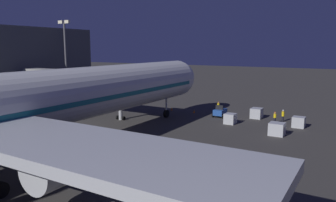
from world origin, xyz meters
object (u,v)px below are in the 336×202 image
Objects in this scene: baggage_container_near_belt at (299,122)px; ground_crew_marshaller_fwd at (218,106)px; ground_crew_near_nose_gear at (275,117)px; baggage_container_spare at (277,129)px; traffic_cone_nose_starboard at (172,109)px; ground_crew_by_belt_loader at (283,115)px; apron_floodlight_mast at (66,55)px; baggage_tug_lead at (220,112)px; baggage_container_mid_row at (257,113)px; traffic_cone_nose_port at (194,111)px; jet_bridge at (84,79)px; baggage_container_far_row at (230,119)px.

ground_crew_marshaller_fwd is (13.79, -4.68, 0.24)m from baggage_container_near_belt.
ground_crew_near_nose_gear is 0.97× the size of ground_crew_marshaller_fwd.
traffic_cone_nose_starboard is at bearing -21.18° from baggage_container_spare.
baggage_container_near_belt is at bearing 135.05° from ground_crew_by_belt_loader.
apron_floodlight_mast is at bearing -6.98° from baggage_container_spare.
ground_crew_by_belt_loader reaches higher than ground_crew_near_nose_gear.
ground_crew_near_nose_gear is at bearing 177.62° from baggage_tug_lead.
ground_crew_near_nose_gear is at bearing 144.32° from baggage_container_mid_row.
baggage_container_mid_row reaches higher than traffic_cone_nose_starboard.
baggage_container_spare reaches higher than traffic_cone_nose_port.
ground_crew_by_belt_loader is at bearing -177.55° from traffic_cone_nose_starboard.
ground_crew_near_nose_gear is at bearing -74.78° from baggage_container_spare.
jet_bridge is at bearing 21.41° from ground_crew_by_belt_loader.
traffic_cone_nose_port is at bearing 41.14° from ground_crew_marshaller_fwd.
traffic_cone_nose_starboard is at bearing 0.00° from traffic_cone_nose_port.
jet_bridge is 1.45× the size of apron_floodlight_mast.
baggage_container_near_belt is at bearing 168.68° from ground_crew_near_nose_gear.
baggage_container_mid_row is (-25.02, -11.82, -5.14)m from jet_bridge.
ground_crew_marshaller_fwd is at bearing -159.74° from traffic_cone_nose_starboard.
traffic_cone_nose_starboard is (14.68, 1.22, -0.52)m from baggage_container_mid_row.
ground_crew_by_belt_loader is (-42.04, -3.20, -8.54)m from apron_floodlight_mast.
baggage_container_mid_row is (-37.98, -3.61, -8.74)m from apron_floodlight_mast.
jet_bridge is 15.75m from apron_floodlight_mast.
baggage_container_spare is (-30.13, -2.93, -5.13)m from jet_bridge.
apron_floodlight_mast reaches higher than baggage_container_mid_row.
ground_crew_marshaller_fwd is 4.33m from traffic_cone_nose_port.
baggage_container_far_row is at bearing 129.31° from baggage_tug_lead.
baggage_container_spare is 1.06× the size of ground_crew_near_nose_gear.
apron_floodlight_mast is 44.28m from baggage_container_spare.
baggage_container_mid_row is 1.09× the size of ground_crew_near_nose_gear.
baggage_container_near_belt is at bearing -179.32° from apron_floodlight_mast.
traffic_cone_nose_starboard is (9.41, -0.83, -0.51)m from baggage_tug_lead.
jet_bridge is at bearing 26.32° from baggage_tug_lead.
baggage_tug_lead is at bearing -177.26° from apron_floodlight_mast.
apron_floodlight_mast reaches higher than baggage_tug_lead.
baggage_container_spare is at bearing 105.22° from ground_crew_near_nose_gear.
apron_floodlight_mast is 45.57m from baggage_container_near_belt.
baggage_container_far_row is at bearing 16.89° from baggage_container_near_belt.
baggage_container_far_row is at bearing 123.33° from ground_crew_marshaller_fwd.
ground_crew_marshaller_fwd is at bearing -12.73° from baggage_container_mid_row.
baggage_container_spare reaches higher than baggage_container_mid_row.
jet_bridge reaches higher than traffic_cone_nose_port.
ground_crew_marshaller_fwd is 3.25× the size of traffic_cone_nose_port.
ground_crew_marshaller_fwd is at bearing -10.24° from ground_crew_by_belt_loader.
traffic_cone_nose_port is (3.22, 2.81, -0.71)m from ground_crew_marshaller_fwd.
ground_crew_marshaller_fwd is at bearing -170.44° from apron_floodlight_mast.
jet_bridge reaches higher than baggage_container_near_belt.
baggage_container_near_belt is at bearing 175.03° from traffic_cone_nose_starboard.
ground_crew_by_belt_loader is (-4.06, 0.41, 0.20)m from baggage_container_mid_row.
baggage_tug_lead reaches higher than ground_crew_near_nose_gear.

